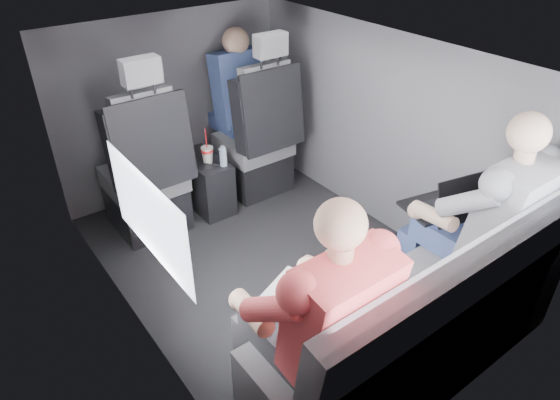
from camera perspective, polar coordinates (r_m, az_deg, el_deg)
floor at (r=3.24m, az=-0.48°, el=-7.42°), size 2.60×2.60×0.00m
ceiling at (r=2.60m, az=-0.61°, el=16.13°), size 2.60×2.60×0.00m
panel_left at (r=2.52m, az=-17.30°, el=-3.14°), size 0.02×2.60×1.35m
panel_right at (r=3.41m, az=11.84°, el=7.41°), size 0.02×2.60×1.35m
panel_front at (r=3.88m, az=-12.17°, el=10.51°), size 1.80×0.02×1.35m
panel_back at (r=2.15m, az=20.84°, el=-10.88°), size 1.80×0.02×1.35m
side_window at (r=2.16m, az=-14.81°, el=-1.85°), size 0.02×0.75×0.42m
seatbelt at (r=3.54m, az=-1.12°, el=11.22°), size 0.35×0.11×0.59m
front_seat_left at (r=3.46m, az=-14.91°, el=2.24°), size 0.52×0.58×1.26m
front_seat_right at (r=3.82m, az=-2.56°, el=6.36°), size 0.52×0.58×1.26m
center_console at (r=3.75m, az=-8.50°, el=1.95°), size 0.24×0.48×0.41m
rear_bench at (r=2.49m, az=14.65°, el=-14.28°), size 1.60×0.57×0.92m
soda_cup at (r=3.57m, az=-8.30°, el=5.21°), size 0.09×0.09×0.26m
water_bottle at (r=3.51m, az=-6.50°, el=4.93°), size 0.05×0.05×0.15m
laptop_white at (r=2.11m, az=2.28°, el=-10.88°), size 0.37×0.40×0.23m
laptop_black at (r=2.81m, az=18.60°, el=-0.40°), size 0.41×0.40×0.26m
passenger_rear_left at (r=2.02m, az=3.96°, el=-13.36°), size 0.51×0.63×1.23m
passenger_rear_right at (r=2.72m, az=22.10°, el=-2.20°), size 0.52×0.64×1.26m
passenger_front_right at (r=3.89m, az=-4.80°, el=12.33°), size 0.39×0.39×0.79m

